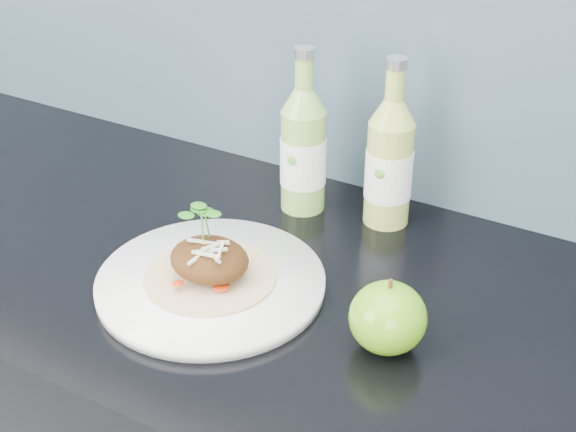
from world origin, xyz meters
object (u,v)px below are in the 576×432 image
object	(u,v)px
green_apple	(388,318)
cider_bottle_right	(389,163)
dinner_plate	(211,283)
cider_bottle_left	(303,150)

from	to	relation	value
green_apple	cider_bottle_right	size ratio (longest dim) A/B	0.44
dinner_plate	green_apple	xyz separation A→B (m)	(0.24, 0.00, 0.03)
dinner_plate	cider_bottle_left	xyz separation A→B (m)	(0.00, 0.24, 0.09)
green_apple	cider_bottle_left	distance (m)	0.34
green_apple	cider_bottle_right	xyz separation A→B (m)	(-0.12, 0.26, 0.05)
dinner_plate	green_apple	size ratio (longest dim) A/B	3.28
dinner_plate	green_apple	distance (m)	0.25
cider_bottle_left	cider_bottle_right	world-z (taller)	same
cider_bottle_left	cider_bottle_right	distance (m)	0.13
green_apple	cider_bottle_right	distance (m)	0.29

